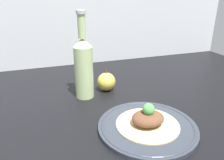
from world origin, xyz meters
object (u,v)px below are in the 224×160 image
Objects in this scene: plated_food at (148,119)px; apple at (106,82)px; plate at (147,126)px; cider_bottle at (84,66)px.

apple is (-3.34, 29.91, 0.45)cm from plated_food.
plated_food is (0.00, -0.00, 2.45)cm from plate.
cider_bottle is at bearing -163.54° from apple.
plated_food is at bearing -64.55° from cider_bottle.
cider_bottle is (-12.89, 27.09, 11.58)cm from plate.
apple is at bearing 16.46° from cider_bottle.
plated_food is 2.11× the size of apple.
plate is at bearing 90.00° from plated_food.
plate is 2.45cm from plated_food.
cider_bottle is 13.21cm from apple.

